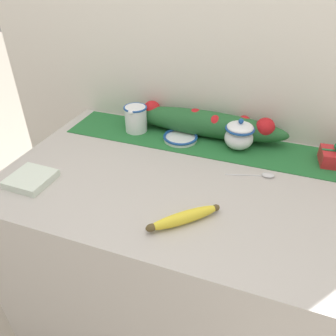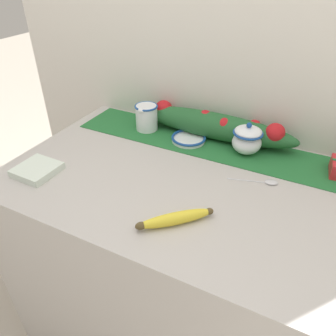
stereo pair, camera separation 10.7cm
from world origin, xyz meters
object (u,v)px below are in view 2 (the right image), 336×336
napkin_stack (37,170)px  banana (175,219)px  spoon (269,182)px  small_dish (189,139)px  cream_pitcher (147,116)px  sugar_bowl (247,139)px

napkin_stack → banana: bearing=-1.2°
spoon → napkin_stack: bearing=-173.9°
small_dish → banana: bearing=-70.6°
cream_pitcher → banana: 0.59m
sugar_bowl → cream_pitcher: bearing=179.8°
sugar_bowl → spoon: (0.12, -0.15, -0.05)m
sugar_bowl → spoon: size_ratio=0.75×
napkin_stack → cream_pitcher: bearing=68.9°
cream_pitcher → small_dish: 0.21m
cream_pitcher → banana: (0.36, -0.47, -0.04)m
banana → cream_pitcher: bearing=127.6°
small_dish → napkin_stack: napkin_stack is taller
sugar_bowl → banana: (-0.07, -0.47, -0.04)m
spoon → napkin_stack: (-0.73, -0.30, 0.01)m
small_dish → napkin_stack: size_ratio=1.05×
small_dish → banana: size_ratio=0.76×
cream_pitcher → napkin_stack: size_ratio=0.87×
spoon → napkin_stack: napkin_stack is taller
cream_pitcher → sugar_bowl: 0.43m
napkin_stack → small_dish: bearing=49.3°
small_dish → spoon: size_ratio=0.85×
banana → napkin_stack: bearing=178.8°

